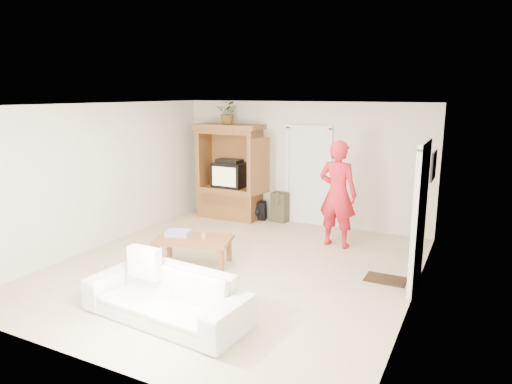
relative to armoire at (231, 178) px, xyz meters
The scene contains 19 objects.
floor 3.22m from the armoire, 59.36° to the right, with size 6.00×6.00×0.00m, color tan.
ceiling 3.53m from the armoire, 59.36° to the right, with size 6.00×6.00×0.00m, color white.
wall_back 1.66m from the armoire, 12.11° to the left, with size 5.50×5.50×0.00m, color silver.
wall_front 5.89m from the armoire, 74.44° to the right, with size 5.50×5.50×0.00m, color silver.
wall_left 2.94m from the armoire, 113.79° to the right, with size 6.00×6.00×0.00m, color silver.
wall_right 5.09m from the armoire, 31.60° to the right, with size 6.00×6.00×0.00m, color silver.
armoire is the anchor object (origin of this frame).
door_back 1.76m from the armoire, 10.13° to the left, with size 0.85×0.05×2.04m, color white.
doorway_right 4.77m from the armoire, 25.61° to the right, with size 0.05×0.90×2.04m, color black.
framed_picture 4.43m from the armoire, 10.03° to the right, with size 0.03×0.60×0.48m, color black.
doormat 4.48m from the armoire, 28.01° to the right, with size 0.60×0.40×0.02m, color #382316.
plant 1.44m from the armoire, 126.74° to the right, with size 0.45×0.39×0.50m, color #4C7238.
man 2.86m from the armoire, 17.37° to the right, with size 0.72×0.47×1.96m, color red.
sofa 4.87m from the armoire, 69.80° to the right, with size 2.15×0.84×0.63m, color silver.
coffee_table 3.01m from the armoire, 72.05° to the right, with size 1.35×0.97×0.45m.
towel 2.91m from the armoire, 77.91° to the right, with size 0.38×0.28×0.08m, color #F652BB.
candle 3.00m from the armoire, 68.66° to the right, with size 0.08×0.08×0.10m, color tan.
backpack_black 0.97m from the armoire, ahead, with size 0.34×0.20×0.41m, color black, non-canonical shape.
backpack_olive 1.30m from the armoire, ahead, with size 0.34×0.25×0.65m, color #47442B, non-canonical shape.
Camera 1 is at (3.45, -6.06, 2.78)m, focal length 32.00 mm.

